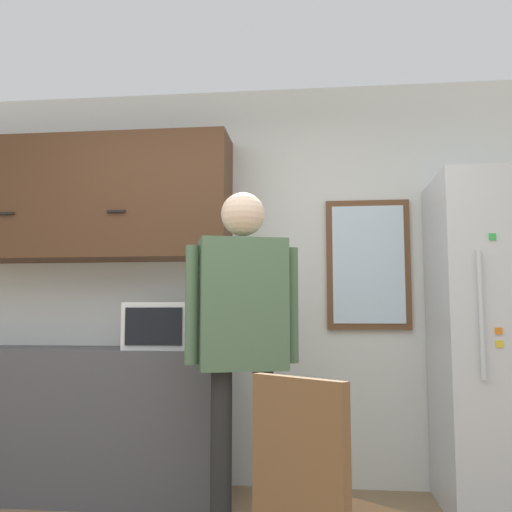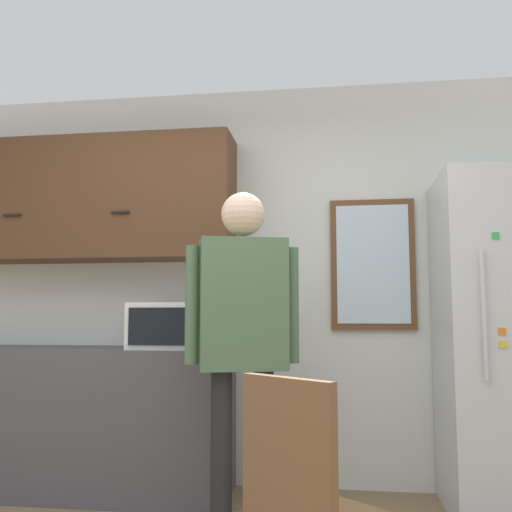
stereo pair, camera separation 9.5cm
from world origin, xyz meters
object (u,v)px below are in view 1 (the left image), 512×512
at_px(microwave, 170,326).
at_px(chair, 320,505).
at_px(person, 243,320).
at_px(refrigerator, 498,341).

height_order(microwave, chair, microwave).
bearing_deg(chair, person, -29.92).
bearing_deg(refrigerator, chair, -123.84).
height_order(person, chair, person).
bearing_deg(person, microwave, 117.19).
bearing_deg(person, refrigerator, 1.97).
xyz_separation_m(microwave, chair, (0.93, -1.60, -0.55)).
bearing_deg(chair, microwave, -20.32).
distance_m(person, chair, 1.27).
xyz_separation_m(microwave, person, (0.54, -0.55, 0.04)).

